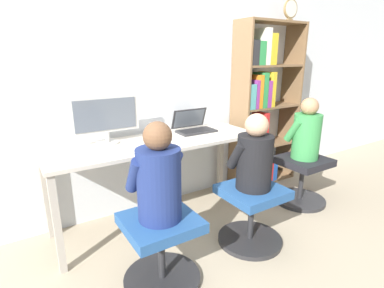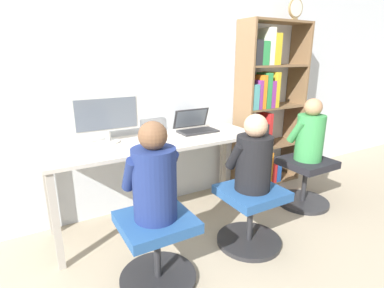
% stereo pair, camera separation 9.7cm
% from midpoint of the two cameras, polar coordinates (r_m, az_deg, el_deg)
% --- Properties ---
extents(ground_plane, '(14.00, 14.00, 0.00)m').
position_cam_midpoint_polar(ground_plane, '(2.70, -2.25, -16.93)').
color(ground_plane, tan).
extents(wall_back, '(10.00, 0.05, 2.60)m').
position_cam_midpoint_polar(wall_back, '(2.86, -8.88, 12.54)').
color(wall_back, silver).
rests_on(wall_back, ground_plane).
extents(desk, '(1.88, 0.60, 0.78)m').
position_cam_midpoint_polar(desk, '(2.65, -5.43, -1.10)').
color(desk, beige).
rests_on(desk, ground_plane).
extents(desktop_monitor, '(0.56, 0.19, 0.40)m').
position_cam_midpoint_polar(desktop_monitor, '(2.58, -14.88, 4.85)').
color(desktop_monitor, beige).
rests_on(desktop_monitor, desk).
extents(laptop, '(0.37, 0.27, 0.21)m').
position_cam_midpoint_polar(laptop, '(2.92, 1.65, 3.30)').
color(laptop, '#2D2D30').
rests_on(laptop, desk).
extents(keyboard, '(0.43, 0.15, 0.03)m').
position_cam_midpoint_polar(keyboard, '(2.31, -12.54, -1.54)').
color(keyboard, silver).
rests_on(keyboard, desk).
extents(computer_mouse_by_keyboard, '(0.07, 0.10, 0.03)m').
position_cam_midpoint_polar(computer_mouse_by_keyboard, '(2.38, -5.85, -0.63)').
color(computer_mouse_by_keyboard, black).
rests_on(computer_mouse_by_keyboard, desk).
extents(office_chair_left, '(0.53, 0.53, 0.49)m').
position_cam_midpoint_polar(office_chair_left, '(2.11, -5.30, -18.74)').
color(office_chair_left, '#262628').
rests_on(office_chair_left, ground_plane).
extents(office_chair_right, '(0.53, 0.53, 0.49)m').
position_cam_midpoint_polar(office_chair_right, '(2.52, 12.16, -12.74)').
color(office_chair_right, '#262628').
rests_on(office_chair_right, ground_plane).
extents(person_at_monitor, '(0.34, 0.31, 0.63)m').
position_cam_midpoint_polar(person_at_monitor, '(1.88, -5.76, -6.35)').
color(person_at_monitor, navy).
rests_on(person_at_monitor, office_chair_left).
extents(person_at_laptop, '(0.34, 0.29, 0.59)m').
position_cam_midpoint_polar(person_at_laptop, '(2.33, 12.79, -2.54)').
color(person_at_laptop, black).
rests_on(person_at_laptop, office_chair_right).
extents(bookshelf, '(0.84, 0.30, 1.85)m').
position_cam_midpoint_polar(bookshelf, '(3.51, 14.27, 5.12)').
color(bookshelf, brown).
rests_on(bookshelf, ground_plane).
extents(desk_clock, '(0.20, 0.03, 0.22)m').
position_cam_midpoint_polar(desk_clock, '(3.63, 19.92, 23.08)').
color(desk_clock, olive).
rests_on(desk_clock, bookshelf).
extents(office_chair_side, '(0.53, 0.53, 0.49)m').
position_cam_midpoint_polar(office_chair_side, '(3.31, 21.51, -6.25)').
color(office_chair_side, '#262628').
rests_on(office_chair_side, ground_plane).
extents(person_near_shelf, '(0.33, 0.30, 0.61)m').
position_cam_midpoint_polar(person_near_shelf, '(3.17, 22.35, 1.86)').
color(person_near_shelf, '#388C47').
rests_on(person_near_shelf, office_chair_side).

